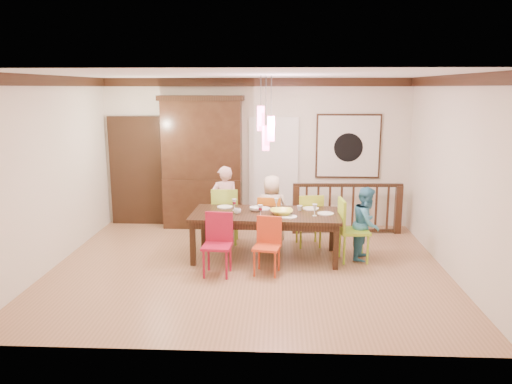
{
  "coord_description": "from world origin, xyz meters",
  "views": [
    {
      "loc": [
        0.47,
        -7.27,
        2.72
      ],
      "look_at": [
        0.1,
        0.54,
        1.08
      ],
      "focal_mm": 35.0,
      "sensor_mm": 36.0,
      "label": 1
    }
  ],
  "objects_px": {
    "chair_far_left": "(226,211)",
    "china_hutch": "(202,162)",
    "balustrade": "(347,207)",
    "dining_table": "(266,217)",
    "person_far_mid": "(272,209)",
    "person_end_right": "(366,223)",
    "person_far_left": "(225,204)",
    "chair_end_right": "(354,226)"
  },
  "relations": [
    {
      "from": "dining_table",
      "to": "chair_far_left",
      "type": "distance_m",
      "value": 1.07
    },
    {
      "from": "chair_far_left",
      "to": "person_far_mid",
      "type": "xyz_separation_m",
      "value": [
        0.82,
        0.02,
        0.04
      ]
    },
    {
      "from": "balustrade",
      "to": "person_far_left",
      "type": "bearing_deg",
      "value": -167.29
    },
    {
      "from": "chair_far_left",
      "to": "china_hutch",
      "type": "relative_size",
      "value": 0.39
    },
    {
      "from": "person_far_mid",
      "to": "china_hutch",
      "type": "bearing_deg",
      "value": -37.24
    },
    {
      "from": "chair_far_left",
      "to": "china_hutch",
      "type": "xyz_separation_m",
      "value": [
        -0.56,
        1.04,
        0.71
      ]
    },
    {
      "from": "china_hutch",
      "to": "person_far_left",
      "type": "xyz_separation_m",
      "value": [
        0.53,
        -0.95,
        -0.6
      ]
    },
    {
      "from": "person_far_left",
      "to": "chair_end_right",
      "type": "bearing_deg",
      "value": 139.59
    },
    {
      "from": "person_far_mid",
      "to": "person_end_right",
      "type": "distance_m",
      "value": 1.71
    },
    {
      "from": "chair_end_right",
      "to": "chair_far_left",
      "type": "bearing_deg",
      "value": 63.58
    },
    {
      "from": "dining_table",
      "to": "person_far_left",
      "type": "distance_m",
      "value": 1.15
    },
    {
      "from": "person_far_mid",
      "to": "person_end_right",
      "type": "relative_size",
      "value": 1.04
    },
    {
      "from": "balustrade",
      "to": "person_far_mid",
      "type": "relative_size",
      "value": 1.68
    },
    {
      "from": "china_hutch",
      "to": "balustrade",
      "type": "distance_m",
      "value": 2.92
    },
    {
      "from": "person_end_right",
      "to": "chair_end_right",
      "type": "bearing_deg",
      "value": 137.2
    },
    {
      "from": "chair_far_left",
      "to": "balustrade",
      "type": "distance_m",
      "value": 2.33
    },
    {
      "from": "china_hutch",
      "to": "person_far_left",
      "type": "relative_size",
      "value": 1.88
    },
    {
      "from": "dining_table",
      "to": "person_far_mid",
      "type": "xyz_separation_m",
      "value": [
        0.09,
        0.8,
        -0.06
      ]
    },
    {
      "from": "chair_far_left",
      "to": "china_hutch",
      "type": "distance_m",
      "value": 1.38
    },
    {
      "from": "person_far_left",
      "to": "person_end_right",
      "type": "xyz_separation_m",
      "value": [
        2.37,
        -0.84,
        -0.09
      ]
    },
    {
      "from": "chair_end_right",
      "to": "person_far_mid",
      "type": "bearing_deg",
      "value": 51.76
    },
    {
      "from": "chair_far_left",
      "to": "person_end_right",
      "type": "relative_size",
      "value": 0.85
    },
    {
      "from": "dining_table",
      "to": "person_far_left",
      "type": "relative_size",
      "value": 1.75
    },
    {
      "from": "dining_table",
      "to": "person_far_left",
      "type": "bearing_deg",
      "value": 133.05
    },
    {
      "from": "chair_end_right",
      "to": "balustrade",
      "type": "relative_size",
      "value": 0.49
    },
    {
      "from": "china_hutch",
      "to": "person_end_right",
      "type": "height_order",
      "value": "china_hutch"
    },
    {
      "from": "chair_far_left",
      "to": "person_far_mid",
      "type": "distance_m",
      "value": 0.82
    },
    {
      "from": "china_hutch",
      "to": "balustrade",
      "type": "height_order",
      "value": "china_hutch"
    },
    {
      "from": "person_end_right",
      "to": "china_hutch",
      "type": "bearing_deg",
      "value": 80.07
    },
    {
      "from": "dining_table",
      "to": "person_end_right",
      "type": "xyz_separation_m",
      "value": [
        1.62,
        0.02,
        -0.09
      ]
    },
    {
      "from": "dining_table",
      "to": "chair_end_right",
      "type": "xyz_separation_m",
      "value": [
        1.41,
        -0.08,
        -0.1
      ]
    },
    {
      "from": "balustrade",
      "to": "person_end_right",
      "type": "distance_m",
      "value": 1.45
    },
    {
      "from": "dining_table",
      "to": "china_hutch",
      "type": "relative_size",
      "value": 0.93
    },
    {
      "from": "china_hutch",
      "to": "person_far_mid",
      "type": "xyz_separation_m",
      "value": [
        1.38,
        -1.02,
        -0.68
      ]
    },
    {
      "from": "chair_far_left",
      "to": "balustrade",
      "type": "xyz_separation_m",
      "value": [
        2.23,
        0.69,
        -0.08
      ]
    },
    {
      "from": "china_hutch",
      "to": "balustrade",
      "type": "relative_size",
      "value": 1.25
    },
    {
      "from": "balustrade",
      "to": "person_far_left",
      "type": "height_order",
      "value": "person_far_left"
    },
    {
      "from": "chair_far_left",
      "to": "person_far_left",
      "type": "height_order",
      "value": "person_far_left"
    },
    {
      "from": "china_hutch",
      "to": "balustrade",
      "type": "xyz_separation_m",
      "value": [
        2.79,
        -0.35,
        -0.79
      ]
    },
    {
      "from": "dining_table",
      "to": "chair_far_left",
      "type": "xyz_separation_m",
      "value": [
        -0.73,
        0.77,
        -0.1
      ]
    },
    {
      "from": "chair_far_left",
      "to": "person_far_mid",
      "type": "relative_size",
      "value": 0.82
    },
    {
      "from": "chair_far_left",
      "to": "person_far_left",
      "type": "relative_size",
      "value": 0.73
    }
  ]
}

